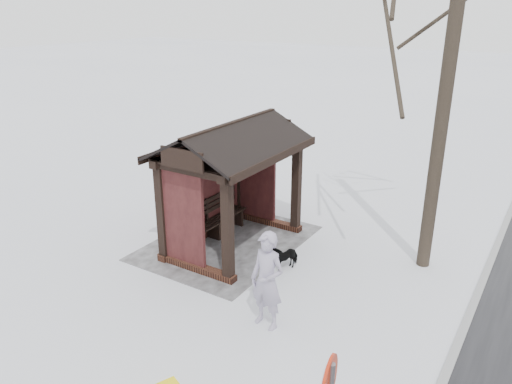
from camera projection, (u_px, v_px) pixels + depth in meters
ground at (234, 245)px, 12.31m from camera, size 120.00×120.00×0.00m
kerb at (470, 314)px, 9.55m from camera, size 120.00×0.15×0.06m
trampled_patch at (228, 243)px, 12.41m from camera, size 4.20×3.20×0.02m
bus_shelter at (227, 160)px, 11.62m from camera, size 3.60×2.40×3.09m
pedestrian at (267, 281)px, 8.92m from camera, size 0.52×0.72×1.87m
dog at (284, 256)px, 11.14m from camera, size 0.76×0.53×0.59m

